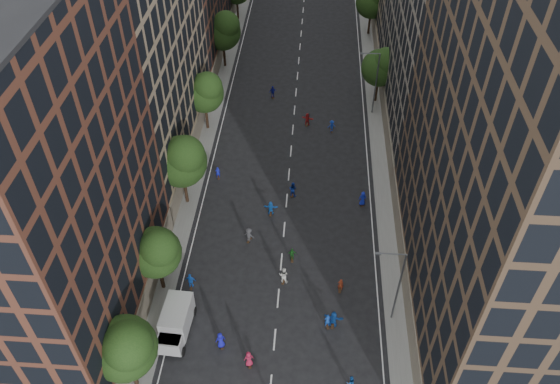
# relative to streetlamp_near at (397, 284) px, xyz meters

# --- Properties ---
(ground) EXTENTS (240.00, 240.00, 0.00)m
(ground) POSITION_rel_streetlamp_near_xyz_m (-10.37, 28.00, -5.17)
(ground) COLOR black
(ground) RESTS_ON ground
(sidewalk_left) EXTENTS (4.00, 105.00, 0.15)m
(sidewalk_left) POSITION_rel_streetlamp_near_xyz_m (-22.37, 35.50, -5.09)
(sidewalk_left) COLOR slate
(sidewalk_left) RESTS_ON ground
(sidewalk_right) EXTENTS (4.00, 105.00, 0.15)m
(sidewalk_right) POSITION_rel_streetlamp_near_xyz_m (1.63, 35.50, -5.09)
(sidewalk_right) COLOR slate
(sidewalk_right) RESTS_ON ground
(bldg_left_a) EXTENTS (14.00, 22.00, 30.00)m
(bldg_left_a) POSITION_rel_streetlamp_near_xyz_m (-29.37, -1.00, 9.83)
(bldg_left_a) COLOR #572E21
(bldg_left_a) RESTS_ON ground
(bldg_left_b) EXTENTS (14.00, 26.00, 34.00)m
(bldg_left_b) POSITION_rel_streetlamp_near_xyz_m (-29.37, 23.00, 11.83)
(bldg_left_b) COLOR #8F795E
(bldg_left_b) RESTS_ON ground
(bldg_right_a) EXTENTS (14.00, 30.00, 36.00)m
(bldg_right_a) POSITION_rel_streetlamp_near_xyz_m (8.63, 3.00, 12.83)
(bldg_right_a) COLOR #4B3828
(bldg_right_a) RESTS_ON ground
(bldg_right_b) EXTENTS (14.00, 28.00, 33.00)m
(bldg_right_b) POSITION_rel_streetlamp_near_xyz_m (8.63, 32.00, 11.33)
(bldg_right_b) COLOR #6D655A
(bldg_right_b) RESTS_ON ground
(tree_left_0) EXTENTS (5.20, 5.20, 8.83)m
(tree_left_0) POSITION_rel_streetlamp_near_xyz_m (-21.38, -8.15, 0.79)
(tree_left_0) COLOR black
(tree_left_0) RESTS_ON ground
(tree_left_1) EXTENTS (4.80, 4.80, 8.21)m
(tree_left_1) POSITION_rel_streetlamp_near_xyz_m (-21.39, 1.86, 0.38)
(tree_left_1) COLOR black
(tree_left_1) RESTS_ON ground
(tree_left_2) EXTENTS (5.60, 5.60, 9.45)m
(tree_left_2) POSITION_rel_streetlamp_near_xyz_m (-21.36, 13.83, 1.19)
(tree_left_2) COLOR black
(tree_left_2) RESTS_ON ground
(tree_left_3) EXTENTS (5.00, 5.00, 8.58)m
(tree_left_3) POSITION_rel_streetlamp_near_xyz_m (-21.38, 27.85, 0.65)
(tree_left_3) COLOR black
(tree_left_3) RESTS_ON ground
(tree_left_4) EXTENTS (5.40, 5.40, 9.08)m
(tree_left_4) POSITION_rel_streetlamp_near_xyz_m (-21.37, 43.84, 0.93)
(tree_left_4) COLOR black
(tree_left_4) RESTS_ON ground
(tree_right_a) EXTENTS (5.00, 5.00, 8.39)m
(tree_right_a) POSITION_rel_streetlamp_near_xyz_m (1.02, 35.85, 0.46)
(tree_right_a) COLOR black
(tree_right_a) RESTS_ON ground
(tree_right_b) EXTENTS (5.20, 5.20, 8.83)m
(tree_right_b) POSITION_rel_streetlamp_near_xyz_m (1.02, 55.85, 0.79)
(tree_right_b) COLOR black
(tree_right_b) RESTS_ON ground
(streetlamp_near) EXTENTS (2.64, 0.22, 9.06)m
(streetlamp_near) POSITION_rel_streetlamp_near_xyz_m (0.00, 0.00, 0.00)
(streetlamp_near) COLOR #595B60
(streetlamp_near) RESTS_ON ground
(streetlamp_far) EXTENTS (2.64, 0.22, 9.06)m
(streetlamp_far) POSITION_rel_streetlamp_near_xyz_m (0.00, 33.00, 0.00)
(streetlamp_far) COLOR #595B60
(streetlamp_far) RESTS_ON ground
(cargo_van) EXTENTS (2.71, 5.32, 2.77)m
(cargo_van) POSITION_rel_streetlamp_near_xyz_m (-19.21, -2.76, -3.71)
(cargo_van) COLOR #B8B8BA
(cargo_van) RESTS_ON ground
(skater_0) EXTENTS (1.03, 0.87, 1.80)m
(skater_0) POSITION_rel_streetlamp_near_xyz_m (-15.04, -3.97, -4.27)
(skater_0) COLOR #1514AA
(skater_0) RESTS_ON ground
(skater_1) EXTENTS (0.68, 0.55, 1.61)m
(skater_1) POSITION_rel_streetlamp_near_xyz_m (-5.71, -1.25, -4.36)
(skater_1) COLOR #1440AA
(skater_1) RESTS_ON ground
(skater_2) EXTENTS (0.89, 0.79, 1.53)m
(skater_2) POSITION_rel_streetlamp_near_xyz_m (-3.77, -7.05, -4.40)
(skater_2) COLOR #13479D
(skater_2) RESTS_ON ground
(skater_4) EXTENTS (1.09, 0.50, 1.83)m
(skater_4) POSITION_rel_streetlamp_near_xyz_m (-18.87, 2.26, -4.25)
(skater_4) COLOR #154AAD
(skater_4) RESTS_ON ground
(skater_5) EXTENTS (1.83, 0.83, 1.91)m
(skater_5) POSITION_rel_streetlamp_near_xyz_m (-5.17, -1.16, -4.21)
(skater_5) COLOR navy
(skater_5) RESTS_ON ground
(skater_6) EXTENTS (0.99, 0.79, 1.76)m
(skater_6) POSITION_rel_streetlamp_near_xyz_m (-12.37, -5.59, -4.29)
(skater_6) COLOR #9F1A39
(skater_6) RESTS_ON ground
(skater_7) EXTENTS (0.60, 0.43, 1.53)m
(skater_7) POSITION_rel_streetlamp_near_xyz_m (-4.47, 2.89, -4.40)
(skater_7) COLOR #9F341A
(skater_7) RESTS_ON ground
(skater_8) EXTENTS (1.05, 0.89, 1.91)m
(skater_8) POSITION_rel_streetlamp_near_xyz_m (-9.98, 3.53, -4.21)
(skater_8) COLOR silver
(skater_8) RESTS_ON ground
(skater_9) EXTENTS (1.26, 0.98, 1.71)m
(skater_9) POSITION_rel_streetlamp_near_xyz_m (-13.93, 8.63, -4.31)
(skater_9) COLOR #3B3B40
(skater_9) RESTS_ON ground
(skater_10) EXTENTS (0.95, 0.46, 1.56)m
(skater_10) POSITION_rel_streetlamp_near_xyz_m (-9.30, 6.36, -4.39)
(skater_10) COLOR #1D621F
(skater_10) RESTS_ON ground
(skater_11) EXTENTS (1.60, 0.55, 1.71)m
(skater_11) POSITION_rel_streetlamp_near_xyz_m (-12.00, 12.75, -4.31)
(skater_11) COLOR blue
(skater_11) RESTS_ON ground
(skater_12) EXTENTS (0.96, 0.69, 1.81)m
(skater_12) POSITION_rel_streetlamp_near_xyz_m (-1.87, 14.92, -4.26)
(skater_12) COLOR #131E9D
(skater_12) RESTS_ON ground
(skater_13) EXTENTS (0.64, 0.52, 1.53)m
(skater_13) POSITION_rel_streetlamp_near_xyz_m (-18.73, 18.38, -4.41)
(skater_13) COLOR #171FBD
(skater_13) RESTS_ON ground
(skater_14) EXTENTS (1.13, 1.02, 1.89)m
(skater_14) POSITION_rel_streetlamp_near_xyz_m (-9.74, 15.88, -4.23)
(skater_14) COLOR #1430A3
(skater_14) RESTS_ON ground
(skater_15) EXTENTS (1.16, 0.86, 1.61)m
(skater_15) POSITION_rel_streetlamp_near_xyz_m (-5.31, 28.50, -4.36)
(skater_15) COLOR #1537B1
(skater_15) RESTS_ON ground
(skater_16) EXTENTS (1.12, 0.71, 1.77)m
(skater_16) POSITION_rel_streetlamp_near_xyz_m (-13.58, 35.91, -4.28)
(skater_16) COLOR #151BAD
(skater_16) RESTS_ON ground
(skater_17) EXTENTS (1.69, 0.94, 1.73)m
(skater_17) POSITION_rel_streetlamp_near_xyz_m (-8.52, 29.67, -4.30)
(skater_17) COLOR #A41B1C
(skater_17) RESTS_ON ground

